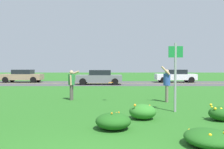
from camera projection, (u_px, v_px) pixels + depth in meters
name	position (u px, v px, depth m)	size (l,w,h in m)	color
ground_plane	(105.00, 96.00, 14.23)	(120.00, 120.00, 0.00)	#26601E
highway_strip	(108.00, 83.00, 25.30)	(120.00, 7.46, 0.01)	#424244
highway_center_stripe	(108.00, 83.00, 25.30)	(120.00, 0.16, 0.00)	yellow
daylily_clump_front_right	(221.00, 113.00, 7.72)	(0.81, 0.75, 0.53)	#1E5619
daylily_clump_front_left	(113.00, 121.00, 6.65)	(1.01, 0.99, 0.51)	#1E5619
daylily_clump_mid_left	(142.00, 112.00, 7.95)	(0.91, 0.87, 0.55)	#2D7526
daylily_clump_near_camera	(208.00, 138.00, 5.23)	(1.07, 1.17, 0.39)	#1E5619
sign_post_near_path	(175.00, 70.00, 9.21)	(0.56, 0.10, 2.70)	#93969B
person_thrower_green_shirt	(71.00, 82.00, 12.51)	(0.57, 0.51, 1.58)	#287038
person_catcher_blue_shirt	(166.00, 82.00, 11.81)	(0.51, 0.51, 1.81)	#2D4C9E
frisbee_orange	(110.00, 83.00, 12.06)	(0.24, 0.24, 0.06)	orange
car_white_center_left	(175.00, 76.00, 26.97)	(4.50, 2.00, 1.45)	silver
car_gray_center_right	(99.00, 77.00, 23.60)	(4.50, 2.00, 1.45)	slate
car_tan_rightmost	(22.00, 76.00, 26.94)	(4.50, 2.00, 1.45)	#937F60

